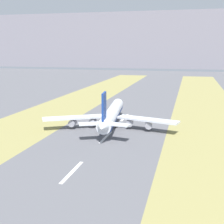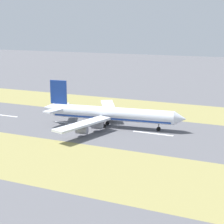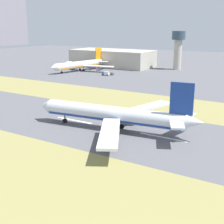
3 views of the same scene
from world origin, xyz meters
name	(u,v)px [view 2 (image 2 of 3)]	position (x,y,z in m)	size (l,w,h in m)	color
ground_plane	(113,129)	(0.00, 0.00, 0.00)	(800.00, 800.00, 0.00)	#56565B
grass_median_west	(146,108)	(-45.00, 0.00, 0.00)	(40.00, 600.00, 0.01)	olive
grass_median_east	(60,162)	(45.00, 0.00, 0.00)	(40.00, 600.00, 0.01)	olive
centreline_dash_near	(3,115)	(0.00, -61.54, 0.01)	(1.20, 18.00, 0.01)	silver
centreline_dash_mid	(71,124)	(0.00, -21.54, 0.01)	(1.20, 18.00, 0.01)	silver
centreline_dash_far	(153,133)	(0.00, 18.46, 0.01)	(1.20, 18.00, 0.01)	silver
airplane_main_jet	(108,114)	(-1.97, -3.43, 6.02)	(63.68, 67.18, 20.20)	silver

